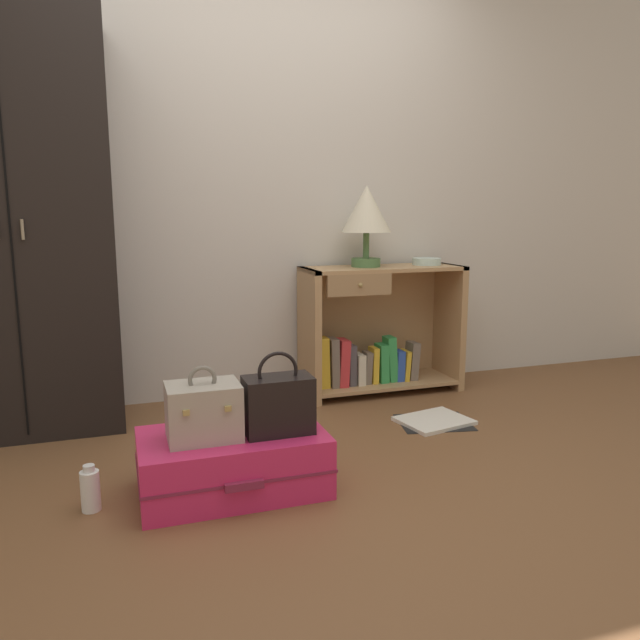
# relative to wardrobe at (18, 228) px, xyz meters

# --- Properties ---
(ground_plane) EXTENTS (9.00, 9.00, 0.00)m
(ground_plane) POSITION_rel_wardrobe_xyz_m (1.17, -1.20, -1.00)
(ground_plane) COLOR brown
(back_wall) EXTENTS (6.40, 0.10, 2.60)m
(back_wall) POSITION_rel_wardrobe_xyz_m (1.17, 0.30, 0.30)
(back_wall) COLOR beige
(back_wall) RESTS_ON ground_plane
(wardrobe) EXTENTS (0.87, 0.47, 2.00)m
(wardrobe) POSITION_rel_wardrobe_xyz_m (0.00, 0.00, 0.00)
(wardrobe) COLOR black
(wardrobe) RESTS_ON ground_plane
(bookshelf) EXTENTS (0.95, 0.36, 0.76)m
(bookshelf) POSITION_rel_wardrobe_xyz_m (1.89, 0.05, -0.65)
(bookshelf) COLOR tan
(bookshelf) RESTS_ON ground_plane
(table_lamp) EXTENTS (0.29, 0.29, 0.47)m
(table_lamp) POSITION_rel_wardrobe_xyz_m (1.82, 0.06, 0.07)
(table_lamp) COLOR #4C7542
(table_lamp) RESTS_ON bookshelf
(bowl) EXTENTS (0.17, 0.17, 0.04)m
(bowl) POSITION_rel_wardrobe_xyz_m (2.22, 0.06, -0.22)
(bowl) COLOR silver
(bowl) RESTS_ON bookshelf
(suitcase_large) EXTENTS (0.72, 0.44, 0.23)m
(suitcase_large) POSITION_rel_wardrobe_xyz_m (0.82, -1.01, -0.88)
(suitcase_large) COLOR #DB2860
(suitcase_large) RESTS_ON ground_plane
(train_case) EXTENTS (0.27, 0.21, 0.28)m
(train_case) POSITION_rel_wardrobe_xyz_m (0.71, -1.02, -0.66)
(train_case) COLOR #A89E8E
(train_case) RESTS_ON suitcase_large
(handbag) EXTENTS (0.26, 0.15, 0.32)m
(handbag) POSITION_rel_wardrobe_xyz_m (0.99, -1.05, -0.65)
(handbag) COLOR black
(handbag) RESTS_ON suitcase_large
(bottle) EXTENTS (0.07, 0.07, 0.17)m
(bottle) POSITION_rel_wardrobe_xyz_m (0.30, -1.00, -0.92)
(bottle) COLOR white
(bottle) RESTS_ON ground_plane
(open_book_on_floor) EXTENTS (0.41, 0.36, 0.02)m
(open_book_on_floor) POSITION_rel_wardrobe_xyz_m (1.95, -0.57, -0.99)
(open_book_on_floor) COLOR white
(open_book_on_floor) RESTS_ON ground_plane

